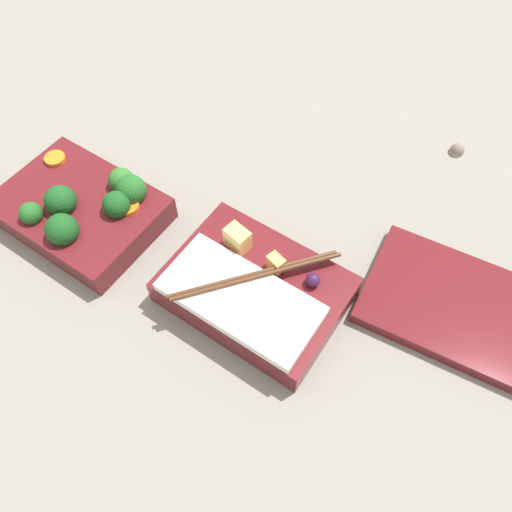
{
  "coord_description": "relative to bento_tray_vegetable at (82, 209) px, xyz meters",
  "views": [
    {
      "loc": [
        0.28,
        -0.24,
        0.53
      ],
      "look_at": [
        0.1,
        0.03,
        0.04
      ],
      "focal_mm": 35.0,
      "sensor_mm": 36.0,
      "label": 1
    }
  ],
  "objects": [
    {
      "name": "bento_tray_vegetable",
      "position": [
        0.0,
        0.0,
        0.0
      ],
      "size": [
        0.2,
        0.15,
        0.07
      ],
      "color": "maroon",
      "rests_on": "ground_plane"
    },
    {
      "name": "pebble_0",
      "position": [
        0.36,
        0.39,
        -0.02
      ],
      "size": [
        0.02,
        0.02,
        0.02
      ],
      "primitive_type": "sphere",
      "color": "gray",
      "rests_on": "ground_plane"
    },
    {
      "name": "pebble_1",
      "position": [
        0.36,
        0.4,
        -0.02
      ],
      "size": [
        0.02,
        0.02,
        0.02
      ],
      "primitive_type": "sphere",
      "color": "#7A6B5B",
      "rests_on": "ground_plane"
    },
    {
      "name": "ground_plane",
      "position": [
        0.13,
        0.03,
        -0.02
      ],
      "size": [
        3.0,
        3.0,
        0.0
      ],
      "primitive_type": "plane",
      "color": "gray"
    },
    {
      "name": "bento_tray_rice",
      "position": [
        0.25,
        0.03,
        -0.0
      ],
      "size": [
        0.2,
        0.16,
        0.07
      ],
      "color": "maroon",
      "rests_on": "ground_plane"
    },
    {
      "name": "bento_lid",
      "position": [
        0.45,
        0.15,
        -0.02
      ],
      "size": [
        0.21,
        0.17,
        0.02
      ],
      "primitive_type": "cube",
      "rotation": [
        0.0,
        0.0,
        0.11
      ],
      "color": "maroon",
      "rests_on": "ground_plane"
    }
  ]
}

